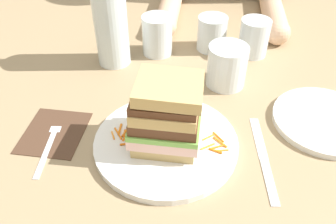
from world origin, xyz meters
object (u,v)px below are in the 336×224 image
object	(u,v)px
sandwich	(166,114)
empty_tumbler_1	(212,33)
side_plate	(325,120)
empty_tumbler_0	(157,35)
fork	(50,139)
knife	(264,160)
empty_tumbler_2	(254,37)
juice_glass	(227,68)
water_bottle	(109,10)
napkin_dark	(54,132)
main_plate	(166,143)

from	to	relation	value
sandwich	empty_tumbler_1	xyz separation A→B (m)	(0.07, 0.35, -0.03)
empty_tumbler_1	side_plate	distance (m)	0.34
empty_tumbler_0	fork	bearing A→B (deg)	-114.18
knife	empty_tumbler_2	size ratio (longest dim) A/B	2.27
knife	juice_glass	distance (m)	0.23
side_plate	water_bottle	bearing A→B (deg)	159.79
napkin_dark	water_bottle	world-z (taller)	water_bottle
juice_glass	water_bottle	bearing A→B (deg)	167.46
water_bottle	side_plate	size ratio (longest dim) A/B	1.47
fork	juice_glass	xyz separation A→B (m)	(0.31, 0.22, 0.04)
empty_tumbler_0	napkin_dark	bearing A→B (deg)	-116.01
water_bottle	side_plate	distance (m)	0.49
napkin_dark	empty_tumbler_0	size ratio (longest dim) A/B	1.31
napkin_dark	empty_tumbler_0	xyz separation A→B (m)	(0.15, 0.31, 0.05)
empty_tumbler_1	empty_tumbler_2	distance (m)	0.10
empty_tumbler_1	main_plate	bearing A→B (deg)	-101.19
sandwich	fork	size ratio (longest dim) A/B	0.76
sandwich	juice_glass	size ratio (longest dim) A/B	1.41
fork	empty_tumbler_0	xyz separation A→B (m)	(0.15, 0.33, 0.04)
napkin_dark	juice_glass	xyz separation A→B (m)	(0.31, 0.20, 0.04)
empty_tumbler_0	knife	bearing A→B (deg)	-54.86
main_plate	empty_tumbler_0	xyz separation A→B (m)	(-0.06, 0.31, 0.04)
main_plate	empty_tumbler_1	bearing A→B (deg)	78.81
water_bottle	empty_tumbler_0	bearing A→B (deg)	29.14
empty_tumbler_0	empty_tumbler_1	distance (m)	0.14
sandwich	napkin_dark	world-z (taller)	sandwich
knife	side_plate	world-z (taller)	side_plate
main_plate	knife	size ratio (longest dim) A/B	1.27
juice_glass	empty_tumbler_0	world-z (taller)	empty_tumbler_0
empty_tumbler_2	sandwich	bearing A→B (deg)	-116.63
juice_glass	side_plate	bearing A→B (deg)	-29.62
main_plate	napkin_dark	size ratio (longest dim) A/B	2.05
juice_glass	empty_tumbler_0	bearing A→B (deg)	146.13
empty_tumbler_0	empty_tumbler_1	xyz separation A→B (m)	(0.13, 0.04, -0.01)
napkin_dark	water_bottle	bearing A→B (deg)	77.83
napkin_dark	empty_tumbler_1	bearing A→B (deg)	50.80
knife	empty_tumbler_0	world-z (taller)	empty_tumbler_0
napkin_dark	side_plate	distance (m)	0.51
empty_tumbler_1	water_bottle	bearing A→B (deg)	-158.41
empty_tumbler_0	empty_tumbler_2	distance (m)	0.23
main_plate	water_bottle	distance (m)	0.33
napkin_dark	fork	distance (m)	0.02
sandwich	knife	bearing A→B (deg)	-4.91
juice_glass	side_plate	world-z (taller)	juice_glass
sandwich	empty_tumbler_0	size ratio (longest dim) A/B	1.34
empty_tumbler_1	napkin_dark	bearing A→B (deg)	-129.20
main_plate	juice_glass	size ratio (longest dim) A/B	2.83
juice_glass	sandwich	bearing A→B (deg)	-117.04
fork	side_plate	world-z (taller)	side_plate
juice_glass	water_bottle	world-z (taller)	water_bottle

